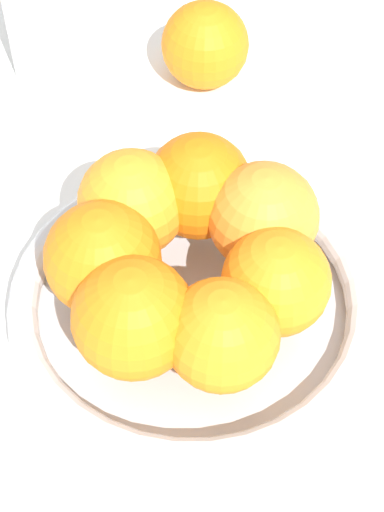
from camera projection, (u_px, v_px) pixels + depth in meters
ground_plane at (192, 319)px, 0.62m from camera, size 4.00×4.00×0.00m
fruit_bowl at (192, 305)px, 0.60m from camera, size 0.26×0.26×0.04m
orange_pile at (186, 253)px, 0.56m from camera, size 0.20×0.19×0.08m
stray_orange at (205, 45)px, 0.75m from camera, size 0.08×0.08×0.08m
drinking_glass at (43, 24)px, 0.75m from camera, size 0.06×0.06×0.10m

